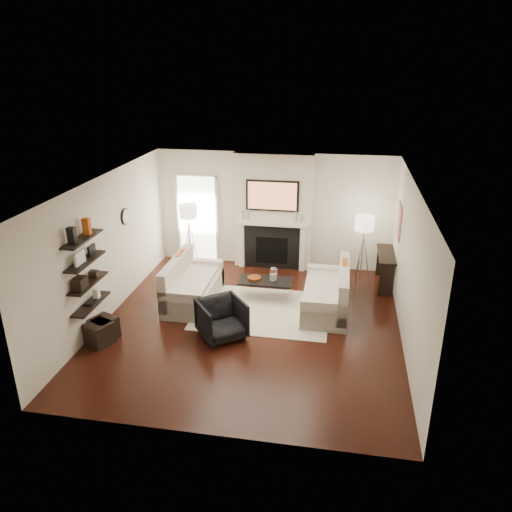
% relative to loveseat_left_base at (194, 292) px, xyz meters
% --- Properties ---
extents(room_envelope, '(6.00, 6.00, 6.00)m').
position_rel_loveseat_left_base_xyz_m(room_envelope, '(1.32, -0.74, 1.14)').
color(room_envelope, black).
rests_on(room_envelope, ground).
extents(chimney_breast, '(1.80, 0.25, 2.70)m').
position_rel_loveseat_left_base_xyz_m(chimney_breast, '(1.32, 2.14, 1.14)').
color(chimney_breast, silver).
rests_on(chimney_breast, floor).
extents(fireplace_surround, '(1.30, 0.02, 1.04)m').
position_rel_loveseat_left_base_xyz_m(fireplace_surround, '(1.32, 2.00, 0.31)').
color(fireplace_surround, black).
rests_on(fireplace_surround, floor).
extents(firebox, '(0.75, 0.02, 0.65)m').
position_rel_loveseat_left_base_xyz_m(firebox, '(1.32, 2.00, 0.24)').
color(firebox, black).
rests_on(firebox, floor).
extents(mantel_pilaster_l, '(0.12, 0.08, 1.10)m').
position_rel_loveseat_left_base_xyz_m(mantel_pilaster_l, '(0.60, 1.97, 0.34)').
color(mantel_pilaster_l, white).
rests_on(mantel_pilaster_l, floor).
extents(mantel_pilaster_r, '(0.12, 0.08, 1.10)m').
position_rel_loveseat_left_base_xyz_m(mantel_pilaster_r, '(2.04, 1.97, 0.34)').
color(mantel_pilaster_r, white).
rests_on(mantel_pilaster_r, floor).
extents(mantel_shelf, '(1.70, 0.18, 0.07)m').
position_rel_loveseat_left_base_xyz_m(mantel_shelf, '(1.32, 1.95, 0.91)').
color(mantel_shelf, white).
rests_on(mantel_shelf, chimney_breast).
extents(tv_body, '(1.20, 0.06, 0.70)m').
position_rel_loveseat_left_base_xyz_m(tv_body, '(1.32, 1.98, 1.57)').
color(tv_body, black).
rests_on(tv_body, chimney_breast).
extents(tv_screen, '(1.10, 0.00, 0.62)m').
position_rel_loveseat_left_base_xyz_m(tv_screen, '(1.32, 1.95, 1.57)').
color(tv_screen, '#BF723F').
rests_on(tv_screen, tv_body).
extents(candlestick_l_tall, '(0.04, 0.04, 0.30)m').
position_rel_loveseat_left_base_xyz_m(candlestick_l_tall, '(0.77, 1.96, 1.09)').
color(candlestick_l_tall, silver).
rests_on(candlestick_l_tall, mantel_shelf).
extents(candlestick_l_short, '(0.04, 0.04, 0.24)m').
position_rel_loveseat_left_base_xyz_m(candlestick_l_short, '(0.64, 1.96, 1.06)').
color(candlestick_l_short, silver).
rests_on(candlestick_l_short, mantel_shelf).
extents(candlestick_r_tall, '(0.04, 0.04, 0.30)m').
position_rel_loveseat_left_base_xyz_m(candlestick_r_tall, '(1.87, 1.96, 1.09)').
color(candlestick_r_tall, silver).
rests_on(candlestick_r_tall, mantel_shelf).
extents(candlestick_r_short, '(0.04, 0.04, 0.24)m').
position_rel_loveseat_left_base_xyz_m(candlestick_r_short, '(2.00, 1.96, 1.06)').
color(candlestick_r_short, silver).
rests_on(candlestick_r_short, mantel_shelf).
extents(hallway_panel, '(0.90, 0.02, 2.10)m').
position_rel_loveseat_left_base_xyz_m(hallway_panel, '(-0.53, 2.24, 0.84)').
color(hallway_panel, white).
rests_on(hallway_panel, floor).
extents(door_trim_l, '(0.06, 0.06, 2.16)m').
position_rel_loveseat_left_base_xyz_m(door_trim_l, '(-1.01, 2.22, 0.84)').
color(door_trim_l, white).
rests_on(door_trim_l, floor).
extents(door_trim_r, '(0.06, 0.06, 2.16)m').
position_rel_loveseat_left_base_xyz_m(door_trim_r, '(-0.05, 2.22, 0.84)').
color(door_trim_r, white).
rests_on(door_trim_r, floor).
extents(door_trim_top, '(1.02, 0.06, 0.06)m').
position_rel_loveseat_left_base_xyz_m(door_trim_top, '(-0.53, 2.22, 1.92)').
color(door_trim_top, white).
rests_on(door_trim_top, wall_back).
extents(rug, '(2.60, 2.00, 0.01)m').
position_rel_loveseat_left_base_xyz_m(rug, '(1.46, -0.16, -0.20)').
color(rug, beige).
rests_on(rug, floor).
extents(loveseat_left_base, '(0.85, 1.80, 0.42)m').
position_rel_loveseat_left_base_xyz_m(loveseat_left_base, '(0.00, 0.00, 0.00)').
color(loveseat_left_base, beige).
rests_on(loveseat_left_base, floor).
extents(loveseat_left_back, '(0.18, 1.80, 0.80)m').
position_rel_loveseat_left_base_xyz_m(loveseat_left_back, '(-0.33, 0.00, 0.32)').
color(loveseat_left_back, beige).
rests_on(loveseat_left_back, floor).
extents(loveseat_left_arm_n, '(0.85, 0.18, 0.60)m').
position_rel_loveseat_left_base_xyz_m(loveseat_left_arm_n, '(0.00, -0.81, 0.09)').
color(loveseat_left_arm_n, beige).
rests_on(loveseat_left_arm_n, floor).
extents(loveseat_left_arm_s, '(0.85, 0.18, 0.60)m').
position_rel_loveseat_left_base_xyz_m(loveseat_left_arm_s, '(0.00, 0.81, 0.09)').
color(loveseat_left_arm_s, beige).
rests_on(loveseat_left_arm_s, floor).
extents(loveseat_left_cushion, '(0.63, 1.44, 0.10)m').
position_rel_loveseat_left_base_xyz_m(loveseat_left_cushion, '(0.05, 0.00, 0.26)').
color(loveseat_left_cushion, beige).
rests_on(loveseat_left_cushion, loveseat_left_base).
extents(pillow_left_orange, '(0.10, 0.42, 0.42)m').
position_rel_loveseat_left_base_xyz_m(pillow_left_orange, '(-0.33, 0.30, 0.52)').
color(pillow_left_orange, '#A95214').
rests_on(pillow_left_orange, loveseat_left_cushion).
extents(pillow_left_charcoal, '(0.10, 0.40, 0.40)m').
position_rel_loveseat_left_base_xyz_m(pillow_left_charcoal, '(-0.33, -0.30, 0.51)').
color(pillow_left_charcoal, black).
rests_on(pillow_left_charcoal, loveseat_left_cushion).
extents(loveseat_right_base, '(0.85, 1.80, 0.42)m').
position_rel_loveseat_left_base_xyz_m(loveseat_right_base, '(2.67, 0.09, 0.00)').
color(loveseat_right_base, beige).
rests_on(loveseat_right_base, floor).
extents(loveseat_right_back, '(0.18, 1.80, 0.80)m').
position_rel_loveseat_left_base_xyz_m(loveseat_right_back, '(3.01, 0.09, 0.32)').
color(loveseat_right_back, beige).
rests_on(loveseat_right_back, floor).
extents(loveseat_right_arm_n, '(0.85, 0.18, 0.60)m').
position_rel_loveseat_left_base_xyz_m(loveseat_right_arm_n, '(2.67, -0.72, 0.09)').
color(loveseat_right_arm_n, beige).
rests_on(loveseat_right_arm_n, floor).
extents(loveseat_right_arm_s, '(0.85, 0.18, 0.60)m').
position_rel_loveseat_left_base_xyz_m(loveseat_right_arm_s, '(2.67, 0.90, 0.09)').
color(loveseat_right_arm_s, beige).
rests_on(loveseat_right_arm_s, floor).
extents(loveseat_right_cushion, '(0.63, 1.44, 0.10)m').
position_rel_loveseat_left_base_xyz_m(loveseat_right_cushion, '(2.62, 0.09, 0.26)').
color(loveseat_right_cushion, beige).
rests_on(loveseat_right_cushion, loveseat_right_base).
extents(pillow_right_orange, '(0.10, 0.42, 0.42)m').
position_rel_loveseat_left_base_xyz_m(pillow_right_orange, '(3.01, 0.39, 0.52)').
color(pillow_right_orange, '#A95214').
rests_on(pillow_right_orange, loveseat_right_cushion).
extents(pillow_right_charcoal, '(0.10, 0.40, 0.40)m').
position_rel_loveseat_left_base_xyz_m(pillow_right_charcoal, '(3.01, -0.21, 0.51)').
color(pillow_right_charcoal, black).
rests_on(pillow_right_charcoal, loveseat_right_cushion).
extents(coffee_table, '(1.10, 0.55, 0.04)m').
position_rel_loveseat_left_base_xyz_m(coffee_table, '(1.44, 0.38, 0.19)').
color(coffee_table, black).
rests_on(coffee_table, floor).
extents(coffee_leg_nw, '(0.02, 0.02, 0.38)m').
position_rel_loveseat_left_base_xyz_m(coffee_leg_nw, '(0.94, 0.16, -0.02)').
color(coffee_leg_nw, silver).
rests_on(coffee_leg_nw, floor).
extents(coffee_leg_ne, '(0.02, 0.02, 0.38)m').
position_rel_loveseat_left_base_xyz_m(coffee_leg_ne, '(1.94, 0.16, -0.02)').
color(coffee_leg_ne, silver).
rests_on(coffee_leg_ne, floor).
extents(coffee_leg_sw, '(0.02, 0.02, 0.38)m').
position_rel_loveseat_left_base_xyz_m(coffee_leg_sw, '(0.94, 0.60, -0.02)').
color(coffee_leg_sw, silver).
rests_on(coffee_leg_sw, floor).
extents(coffee_leg_se, '(0.02, 0.02, 0.38)m').
position_rel_loveseat_left_base_xyz_m(coffee_leg_se, '(1.94, 0.60, -0.02)').
color(coffee_leg_se, silver).
rests_on(coffee_leg_se, floor).
extents(hurricane_glass, '(0.15, 0.15, 0.26)m').
position_rel_loveseat_left_base_xyz_m(hurricane_glass, '(1.59, 0.38, 0.35)').
color(hurricane_glass, white).
rests_on(hurricane_glass, coffee_table).
extents(hurricane_candle, '(0.11, 0.11, 0.16)m').
position_rel_loveseat_left_base_xyz_m(hurricane_candle, '(1.59, 0.38, 0.29)').
color(hurricane_candle, white).
rests_on(hurricane_candle, coffee_table).
extents(copper_bowl, '(0.28, 0.28, 0.05)m').
position_rel_loveseat_left_base_xyz_m(copper_bowl, '(1.19, 0.38, 0.24)').
color(copper_bowl, '#9C481A').
rests_on(copper_bowl, coffee_table).
extents(armchair, '(1.03, 1.02, 0.77)m').
position_rel_loveseat_left_base_xyz_m(armchair, '(0.90, -1.26, 0.18)').
color(armchair, black).
rests_on(armchair, floor).
extents(lamp_left_post, '(0.02, 0.02, 1.20)m').
position_rel_loveseat_left_base_xyz_m(lamp_left_post, '(-0.53, 1.54, 0.39)').
color(lamp_left_post, silver).
rests_on(lamp_left_post, floor).
extents(lamp_left_shade, '(0.40, 0.40, 0.30)m').
position_rel_loveseat_left_base_xyz_m(lamp_left_shade, '(-0.53, 1.54, 1.24)').
color(lamp_left_shade, white).
rests_on(lamp_left_shade, lamp_left_post).
extents(lamp_left_leg_a, '(0.25, 0.02, 1.23)m').
position_rel_loveseat_left_base_xyz_m(lamp_left_leg_a, '(-0.42, 1.54, 0.39)').
color(lamp_left_leg_a, silver).
rests_on(lamp_left_leg_a, floor).
extents(lamp_left_leg_b, '(0.14, 0.22, 1.23)m').
position_rel_loveseat_left_base_xyz_m(lamp_left_leg_b, '(-0.58, 1.64, 0.39)').
color(lamp_left_leg_b, silver).
rests_on(lamp_left_leg_b, floor).
extents(lamp_left_leg_c, '(0.14, 0.22, 1.23)m').
position_rel_loveseat_left_base_xyz_m(lamp_left_leg_c, '(-0.58, 1.45, 0.39)').
color(lamp_left_leg_c, silver).
rests_on(lamp_left_leg_c, floor).
extents(lamp_right_post, '(0.02, 0.02, 1.20)m').
position_rel_loveseat_left_base_xyz_m(lamp_right_post, '(3.37, 1.34, 0.39)').
color(lamp_right_post, silver).
rests_on(lamp_right_post, floor).
extents(lamp_right_shade, '(0.40, 0.40, 0.30)m').
position_rel_loveseat_left_base_xyz_m(lamp_right_shade, '(3.37, 1.34, 1.24)').
color(lamp_right_shade, white).
rests_on(lamp_right_shade, lamp_right_post).
extents(lamp_right_leg_a, '(0.25, 0.02, 1.23)m').
position_rel_loveseat_left_base_xyz_m(lamp_right_leg_a, '(3.48, 1.34, 0.39)').
color(lamp_right_leg_a, silver).
rests_on(lamp_right_leg_a, floor).
extents(lamp_right_leg_b, '(0.14, 0.22, 1.23)m').
position_rel_loveseat_left_base_xyz_m(lamp_right_leg_b, '(3.32, 1.44, 0.39)').
color(lamp_right_leg_b, silver).
rests_on(lamp_right_leg_b, floor).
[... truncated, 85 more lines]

